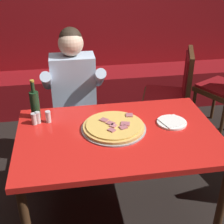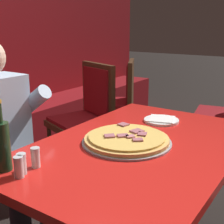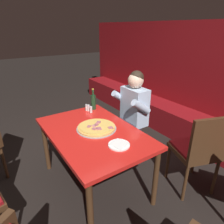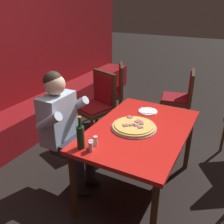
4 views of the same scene
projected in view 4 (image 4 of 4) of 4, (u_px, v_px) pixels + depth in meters
The scene contains 13 objects.
ground_plane at pixel (137, 188), 2.74m from camera, with size 24.00×24.00×0.00m, color black.
booth_bench at pixel (12, 131), 3.43m from camera, with size 6.46×0.48×0.46m, color maroon.
main_dining_table at pixel (140, 135), 2.46m from camera, with size 1.35×0.88×0.75m.
pizza at pixel (134, 126), 2.43m from camera, with size 0.45×0.45×0.05m.
plate_white_paper at pixel (148, 111), 2.77m from camera, with size 0.21×0.21×0.02m.
beer_bottle at pixel (81, 136), 2.07m from camera, with size 0.07×0.07×0.29m.
shaker_parmesan at pixel (91, 147), 2.05m from camera, with size 0.04×0.04×0.09m.
shaker_red_pepper_flakes at pixel (96, 141), 2.13m from camera, with size 0.04×0.04×0.09m.
shaker_oregano at pixel (91, 145), 2.08m from camera, with size 0.04×0.04×0.09m.
diner_seated_blue_shirt at pixel (65, 127), 2.54m from camera, with size 0.53×0.53×1.27m.
dining_chair_side_aisle at pixel (114, 89), 4.01m from camera, with size 0.59×0.59×0.97m.
dining_chair_by_booth at pixel (98, 102), 3.46m from camera, with size 0.56×0.56×1.00m.
dining_chair_far_left at pixel (181, 96), 3.74m from camera, with size 0.52×0.52×0.94m.
Camera 4 is at (-2.02, -0.76, 1.90)m, focal length 40.00 mm.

